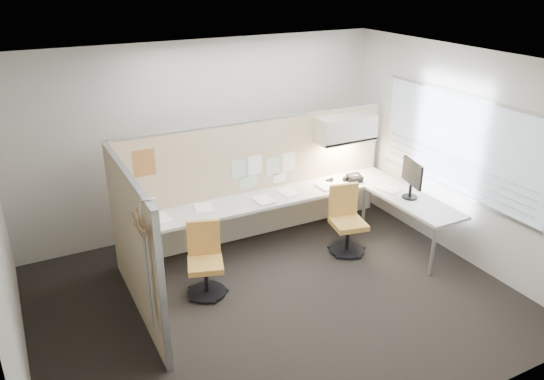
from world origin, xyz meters
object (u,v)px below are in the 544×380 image
desk (296,204)px  chair_right (346,222)px  monitor (412,177)px  chair_left (205,262)px  phone (354,178)px

desk → chair_right: size_ratio=4.27×
desk → monitor: size_ratio=7.39×
chair_left → desk: bearing=38.0°
chair_right → monitor: size_ratio=1.73×
chair_right → monitor: bearing=-6.2°
phone → chair_right: bearing=-124.0°
chair_left → phone: (2.64, 0.66, 0.36)m
monitor → chair_left: bearing=99.7°
desk → monitor: monitor is taller
chair_left → phone: 2.75m
desk → chair_left: (-1.60, -0.59, -0.18)m
desk → chair_right: chair_right is taller
monitor → phone: 0.95m
chair_left → chair_right: bearing=19.8°
chair_left → phone: bearing=31.9°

